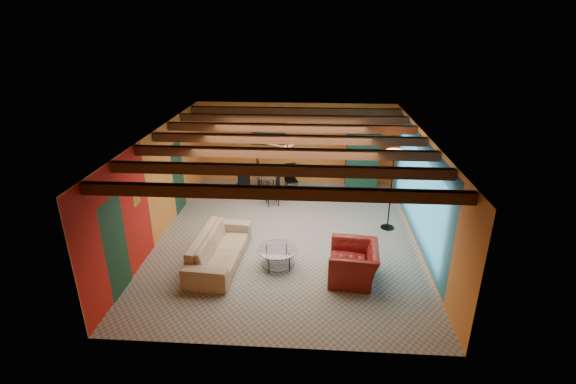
# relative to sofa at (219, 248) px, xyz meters

# --- Properties ---
(room) EXTENTS (6.52, 8.01, 2.71)m
(room) POSITION_rel_sofa_xyz_m (1.47, 1.47, 2.00)
(room) COLOR gray
(room) RESTS_ON ground
(sofa) EXTENTS (1.12, 2.51, 0.72)m
(sofa) POSITION_rel_sofa_xyz_m (0.00, 0.00, 0.00)
(sofa) COLOR #A18368
(sofa) RESTS_ON ground
(armchair) EXTENTS (1.12, 1.26, 0.76)m
(armchair) POSITION_rel_sofa_xyz_m (3.01, -0.45, 0.02)
(armchair) COLOR maroon
(armchair) RESTS_ON ground
(coffee_table) EXTENTS (1.09, 1.09, 0.47)m
(coffee_table) POSITION_rel_sofa_xyz_m (1.35, -0.11, -0.13)
(coffee_table) COLOR silver
(coffee_table) RESTS_ON ground
(dining_table) EXTENTS (2.33, 2.33, 0.97)m
(dining_table) POSITION_rel_sofa_xyz_m (0.66, 4.04, 0.13)
(dining_table) COLOR white
(dining_table) RESTS_ON ground
(armoire) EXTENTS (1.04, 0.55, 1.77)m
(armoire) POSITION_rel_sofa_xyz_m (3.67, 5.06, 0.53)
(armoire) COLOR maroon
(armoire) RESTS_ON ground
(floor_lamp) EXTENTS (0.50, 0.50, 2.17)m
(floor_lamp) POSITION_rel_sofa_xyz_m (4.12, 1.99, 0.73)
(floor_lamp) COLOR black
(floor_lamp) RESTS_ON ground
(ceiling_fan) EXTENTS (1.50, 1.50, 0.44)m
(ceiling_fan) POSITION_rel_sofa_xyz_m (1.47, 1.36, 2.00)
(ceiling_fan) COLOR #472614
(ceiling_fan) RESTS_ON ceiling
(painting) EXTENTS (1.05, 0.03, 0.65)m
(painting) POSITION_rel_sofa_xyz_m (0.57, 5.32, 1.29)
(painting) COLOR black
(painting) RESTS_ON wall_back
(potted_plant) EXTENTS (0.48, 0.44, 0.46)m
(potted_plant) POSITION_rel_sofa_xyz_m (3.67, 5.06, 1.64)
(potted_plant) COLOR #26661E
(potted_plant) RESTS_ON armoire
(vase) EXTENTS (0.19, 0.19, 0.18)m
(vase) POSITION_rel_sofa_xyz_m (0.66, 4.04, 0.70)
(vase) COLOR orange
(vase) RESTS_ON dining_table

